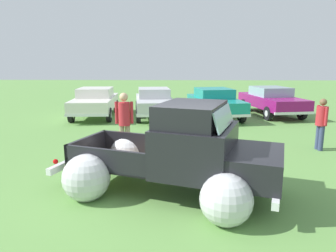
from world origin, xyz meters
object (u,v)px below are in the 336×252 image
at_px(show_car_0, 95,101).
at_px(lane_cone_0, 196,147).
at_px(show_car_3, 271,100).
at_px(show_car_1, 154,102).
at_px(spectator_0, 321,121).
at_px(vintage_pickup_truck, 183,159).
at_px(spectator_1, 124,120).
at_px(show_car_2, 215,102).

height_order(show_car_0, lane_cone_0, show_car_0).
distance_m(show_car_3, lane_cone_0, 8.63).
distance_m(show_car_1, spectator_0, 7.95).
bearing_deg(spectator_0, show_car_0, -41.09).
relative_size(vintage_pickup_truck, spectator_1, 2.71).
xyz_separation_m(show_car_0, show_car_1, (2.93, -0.04, -0.00)).
relative_size(show_car_1, lane_cone_0, 7.02).
bearing_deg(spectator_1, show_car_2, 144.68).
relative_size(vintage_pickup_truck, show_car_2, 1.10).
xyz_separation_m(show_car_1, spectator_0, (5.60, -5.64, 0.14)).
height_order(show_car_1, lane_cone_0, show_car_1).
bearing_deg(spectator_0, show_car_1, -52.65).
relative_size(spectator_0, spectator_1, 0.87).
bearing_deg(show_car_3, show_car_0, -94.65).
height_order(show_car_1, spectator_1, spectator_1).
relative_size(show_car_2, lane_cone_0, 7.22).
xyz_separation_m(vintage_pickup_truck, show_car_3, (4.71, 9.96, 0.03)).
height_order(show_car_0, show_car_3, same).
bearing_deg(spectator_0, show_car_3, -100.85).
relative_size(vintage_pickup_truck, lane_cone_0, 7.92).
xyz_separation_m(spectator_0, lane_cone_0, (-3.91, -0.91, -0.60)).
bearing_deg(show_car_2, show_car_1, -101.74).
height_order(show_car_3, lane_cone_0, show_car_3).
bearing_deg(spectator_1, show_car_3, 131.47).
xyz_separation_m(vintage_pickup_truck, show_car_1, (-1.28, 9.05, 0.02)).
distance_m(vintage_pickup_truck, show_car_0, 10.01).
bearing_deg(spectator_1, show_car_0, -165.60).
bearing_deg(show_car_2, show_car_3, 97.10).
xyz_separation_m(spectator_0, spectator_1, (-5.99, -0.72, 0.15)).
height_order(vintage_pickup_truck, show_car_0, vintage_pickup_truck).
distance_m(show_car_2, lane_cone_0, 6.64).
height_order(vintage_pickup_truck, show_car_1, vintage_pickup_truck).
distance_m(vintage_pickup_truck, spectator_1, 3.18).
bearing_deg(lane_cone_0, show_car_0, 125.04).
relative_size(show_car_0, spectator_1, 2.43).
bearing_deg(show_car_2, lane_cone_0, -21.83).
distance_m(show_car_3, spectator_0, 6.57).
bearing_deg(show_car_3, show_car_1, -91.56).
bearing_deg(show_car_1, lane_cone_0, 6.56).
bearing_deg(vintage_pickup_truck, show_car_3, 83.45).
bearing_deg(vintage_pickup_truck, spectator_0, 57.02).
xyz_separation_m(show_car_0, spectator_0, (8.53, -5.68, 0.13)).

